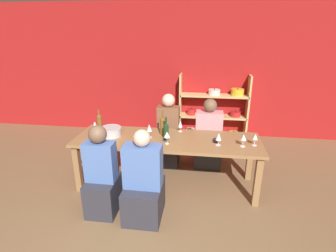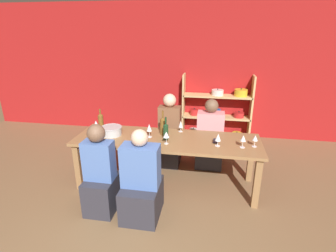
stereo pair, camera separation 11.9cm
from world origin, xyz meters
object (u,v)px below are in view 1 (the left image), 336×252
wine_bottle_green (163,125)px  person_far_b (208,141)px  wine_glass_empty_a (255,137)px  wine_glass_empty_c (167,135)px  shelf_unit (215,113)px  wine_glass_red_a (180,124)px  wine_glass_red_b (149,128)px  person_far_a (168,138)px  mixing_bowl (111,131)px  wine_bottle_amber (99,121)px  person_near_b (102,181)px  wine_glass_white_a (91,130)px  wine_glass_red_c (219,137)px  wine_glass_white_b (244,138)px  person_near_a (144,187)px  dining_table (167,144)px  wine_glass_empty_b (95,125)px  cell_phone (216,140)px  wine_bottle_dark (166,131)px  wine_glass_red_d (143,137)px

wine_bottle_green → person_far_b: 1.01m
wine_glass_empty_a → wine_glass_empty_c: bearing=-174.8°
shelf_unit → wine_glass_red_a: bearing=-109.0°
wine_glass_red_b → person_far_a: (0.18, 0.64, -0.41)m
wine_bottle_green → wine_glass_red_b: 0.22m
mixing_bowl → wine_bottle_amber: bearing=135.5°
wine_glass_red_a → person_near_b: person_near_b is taller
wine_glass_white_a → wine_glass_empty_c: (1.05, -0.03, 0.00)m
wine_bottle_green → wine_glass_white_a: 0.99m
wine_glass_empty_a → person_near_b: (-1.86, -0.63, -0.42)m
wine_glass_red_c → person_far_b: 0.99m
wine_glass_red_c → wine_glass_white_a: bearing=-179.4°
wine_glass_white_b → person_far_b: (-0.42, 0.88, -0.44)m
shelf_unit → wine_glass_white_a: 2.75m
wine_glass_white_a → wine_glass_red_b: wine_glass_red_b is taller
person_near_a → person_far_a: size_ratio=0.93×
wine_bottle_green → person_far_b: size_ratio=0.31×
dining_table → wine_glass_red_b: (-0.25, 0.01, 0.22)m
wine_glass_white_a → wine_glass_empty_b: size_ratio=1.15×
wine_glass_empty_b → wine_bottle_amber: bearing=82.7°
wine_glass_red_c → cell_phone: 0.19m
wine_glass_empty_c → person_far_a: 0.92m
wine_glass_white_b → wine_glass_red_c: bearing=-178.8°
mixing_bowl → wine_glass_empty_c: (0.83, -0.17, 0.06)m
wine_glass_empty_c → person_far_b: (0.56, 0.93, -0.45)m
person_far_b → wine_glass_empty_c: bearing=58.7°
wine_bottle_dark → cell_phone: size_ratio=2.06×
wine_bottle_green → wine_bottle_dark: wine_bottle_green is taller
wine_bottle_green → wine_bottle_amber: bearing=173.0°
mixing_bowl → wine_glass_red_c: bearing=-5.0°
dining_table → wine_glass_empty_c: bearing=-81.9°
wine_glass_white_a → wine_glass_empty_b: (-0.07, 0.28, -0.02)m
wine_bottle_amber → person_near_b: (0.38, -0.97, -0.42)m
wine_glass_empty_b → person_far_a: bearing=26.8°
person_far_a → person_far_b: bearing=-171.2°
mixing_bowl → wine_glass_empty_c: bearing=-11.9°
wine_glass_white_a → wine_glass_red_d: size_ratio=0.99×
shelf_unit → wine_glass_red_c: size_ratio=8.22×
wine_glass_red_b → person_far_b: person_far_b is taller
mixing_bowl → person_near_b: size_ratio=0.26×
wine_bottle_dark → wine_glass_white_b: wine_bottle_dark is taller
wine_glass_white_b → wine_bottle_amber: bearing=169.3°
person_near_b → wine_glass_white_b: bearing=18.8°
shelf_unit → wine_glass_red_b: shelf_unit is taller
wine_glass_empty_a → wine_glass_red_b: bearing=176.7°
wine_glass_empty_b → wine_glass_red_b: bearing=-8.2°
wine_bottle_amber → person_far_a: (1.01, 0.38, -0.39)m
wine_glass_red_b → wine_glass_white_b: (1.26, -0.13, -0.01)m
cell_phone → person_near_b: person_near_b is taller
wine_glass_red_b → wine_glass_empty_c: (0.27, -0.18, -0.01)m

